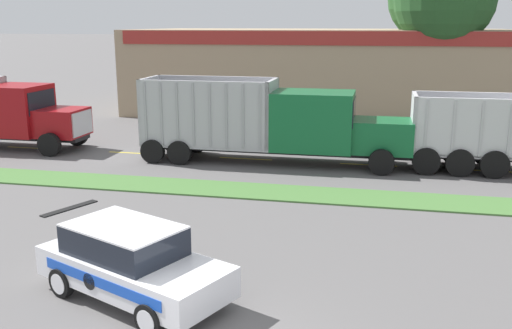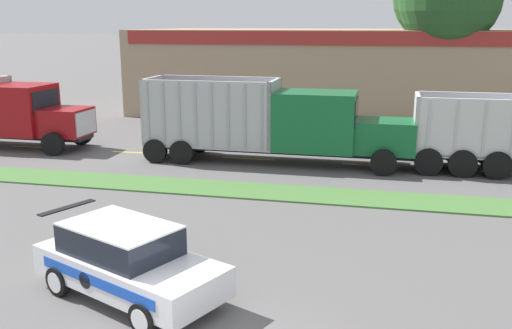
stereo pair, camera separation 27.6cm
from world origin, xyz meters
name	(u,v)px [view 1 (the left image)]	position (x,y,z in m)	size (l,w,h in m)	color
grass_verge	(289,193)	(0.00, 10.78, 0.03)	(120.00, 1.95, 0.06)	#477538
centre_line_2	(30,148)	(-13.55, 15.76, 0.00)	(2.40, 0.14, 0.01)	yellow
centre_line_3	(133,153)	(-8.15, 15.76, 0.00)	(2.40, 0.14, 0.01)	yellow
centre_line_4	(246,159)	(-2.75, 15.76, 0.00)	(2.40, 0.14, 0.01)	yellow
centre_line_5	(368,165)	(2.65, 15.76, 0.00)	(2.40, 0.14, 0.01)	yellow
centre_line_6	(503,171)	(8.05, 15.76, 0.00)	(2.40, 0.14, 0.01)	yellow
dump_truck_lead	(294,125)	(-0.52, 15.35, 1.66)	(11.55, 2.71, 3.58)	black
rally_car	(131,261)	(-2.15, 2.28, 0.86)	(4.81, 3.48, 1.69)	white
store_building_backdrop	(322,70)	(-0.98, 31.39, 2.75)	(24.92, 12.10, 5.50)	#9E896B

